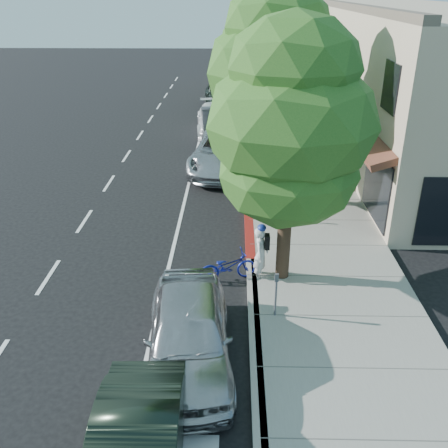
{
  "coord_description": "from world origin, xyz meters",
  "views": [
    {
      "loc": [
        -0.55,
        -14.89,
        8.01
      ],
      "look_at": [
        -0.86,
        -0.96,
        1.35
      ],
      "focal_mm": 40.0,
      "sensor_mm": 36.0,
      "label": 1
    }
  ],
  "objects_px": {
    "dark_suv_far": "(221,96)",
    "white_pickup": "(215,119)",
    "dark_sedan": "(217,124)",
    "near_car_a": "(189,333)",
    "cyclist": "(261,254)",
    "silver_suv": "(225,152)",
    "street_tree_4": "(257,43)",
    "bicycle": "(228,266)",
    "pedestrian": "(318,140)",
    "street_tree_0": "(290,127)",
    "street_tree_5": "(254,34)",
    "street_tree_3": "(260,51)",
    "street_tree_1": "(275,74)",
    "street_tree_2": "(266,72)"
  },
  "relations": [
    {
      "from": "street_tree_1",
      "to": "dark_sedan",
      "type": "bearing_deg",
      "value": 104.63
    },
    {
      "from": "street_tree_4",
      "to": "street_tree_5",
      "type": "bearing_deg",
      "value": 90.0
    },
    {
      "from": "street_tree_3",
      "to": "bicycle",
      "type": "bearing_deg",
      "value": -95.13
    },
    {
      "from": "bicycle",
      "to": "silver_suv",
      "type": "relative_size",
      "value": 0.27
    },
    {
      "from": "street_tree_0",
      "to": "dark_sedan",
      "type": "height_order",
      "value": "street_tree_0"
    },
    {
      "from": "dark_sedan",
      "to": "dark_suv_far",
      "type": "xyz_separation_m",
      "value": [
        -0.04,
        8.07,
        0.04
      ]
    },
    {
      "from": "street_tree_5",
      "to": "white_pickup",
      "type": "xyz_separation_m",
      "value": [
        -2.64,
        -13.0,
        -3.72
      ]
    },
    {
      "from": "dark_suv_far",
      "to": "white_pickup",
      "type": "bearing_deg",
      "value": -98.59
    },
    {
      "from": "street_tree_3",
      "to": "pedestrian",
      "type": "height_order",
      "value": "street_tree_3"
    },
    {
      "from": "cyclist",
      "to": "silver_suv",
      "type": "xyz_separation_m",
      "value": [
        -1.24,
        10.0,
        0.03
      ]
    },
    {
      "from": "street_tree_4",
      "to": "silver_suv",
      "type": "bearing_deg",
      "value": -97.71
    },
    {
      "from": "dark_suv_far",
      "to": "near_car_a",
      "type": "xyz_separation_m",
      "value": [
        0.04,
        -27.19,
        -0.06
      ]
    },
    {
      "from": "cyclist",
      "to": "bicycle",
      "type": "height_order",
      "value": "cyclist"
    },
    {
      "from": "street_tree_3",
      "to": "dark_suv_far",
      "type": "bearing_deg",
      "value": 114.45
    },
    {
      "from": "silver_suv",
      "to": "dark_sedan",
      "type": "height_order",
      "value": "silver_suv"
    },
    {
      "from": "dark_sedan",
      "to": "near_car_a",
      "type": "height_order",
      "value": "dark_sedan"
    },
    {
      "from": "street_tree_4",
      "to": "pedestrian",
      "type": "xyz_separation_m",
      "value": [
        2.77,
        -12.07,
        -3.48
      ]
    },
    {
      "from": "dark_sedan",
      "to": "bicycle",
      "type": "bearing_deg",
      "value": -92.39
    },
    {
      "from": "dark_sedan",
      "to": "dark_suv_far",
      "type": "height_order",
      "value": "dark_suv_far"
    },
    {
      "from": "street_tree_0",
      "to": "bicycle",
      "type": "distance_m",
      "value": 4.53
    },
    {
      "from": "street_tree_0",
      "to": "dark_sedan",
      "type": "distance_m",
      "value": 16.09
    },
    {
      "from": "street_tree_3",
      "to": "cyclist",
      "type": "height_order",
      "value": "street_tree_3"
    },
    {
      "from": "street_tree_0",
      "to": "silver_suv",
      "type": "xyz_separation_m",
      "value": [
        -1.89,
        10.0,
        -3.79
      ]
    },
    {
      "from": "pedestrian",
      "to": "street_tree_4",
      "type": "bearing_deg",
      "value": -80.41
    },
    {
      "from": "street_tree_3",
      "to": "dark_sedan",
      "type": "xyz_separation_m",
      "value": [
        -2.46,
        -2.57,
        -3.7
      ]
    },
    {
      "from": "bicycle",
      "to": "near_car_a",
      "type": "bearing_deg",
      "value": 150.28
    },
    {
      "from": "silver_suv",
      "to": "street_tree_0",
      "type": "bearing_deg",
      "value": -72.84
    },
    {
      "from": "street_tree_5",
      "to": "white_pickup",
      "type": "bearing_deg",
      "value": -101.47
    },
    {
      "from": "cyclist",
      "to": "near_car_a",
      "type": "bearing_deg",
      "value": 168.01
    },
    {
      "from": "street_tree_1",
      "to": "pedestrian",
      "type": "relative_size",
      "value": 5.09
    },
    {
      "from": "cyclist",
      "to": "silver_suv",
      "type": "distance_m",
      "value": 10.08
    },
    {
      "from": "street_tree_0",
      "to": "street_tree_2",
      "type": "relative_size",
      "value": 1.07
    },
    {
      "from": "dark_sedan",
      "to": "pedestrian",
      "type": "xyz_separation_m",
      "value": [
        5.24,
        -3.5,
        0.13
      ]
    },
    {
      "from": "silver_suv",
      "to": "white_pickup",
      "type": "distance_m",
      "value": 7.04
    },
    {
      "from": "street_tree_3",
      "to": "cyclist",
      "type": "distance_m",
      "value": 18.39
    },
    {
      "from": "street_tree_1",
      "to": "street_tree_5",
      "type": "bearing_deg",
      "value": 90.0
    },
    {
      "from": "street_tree_1",
      "to": "silver_suv",
      "type": "bearing_deg",
      "value": 115.34
    },
    {
      "from": "silver_suv",
      "to": "pedestrian",
      "type": "xyz_separation_m",
      "value": [
        4.67,
        1.93,
        0.07
      ]
    },
    {
      "from": "street_tree_4",
      "to": "bicycle",
      "type": "relative_size",
      "value": 4.19
    },
    {
      "from": "dark_suv_far",
      "to": "pedestrian",
      "type": "xyz_separation_m",
      "value": [
        5.28,
        -11.57,
        0.08
      ]
    },
    {
      "from": "street_tree_4",
      "to": "silver_suv",
      "type": "height_order",
      "value": "street_tree_4"
    },
    {
      "from": "street_tree_5",
      "to": "cyclist",
      "type": "distance_m",
      "value": 30.23
    },
    {
      "from": "street_tree_1",
      "to": "street_tree_4",
      "type": "relative_size",
      "value": 1.14
    },
    {
      "from": "street_tree_3",
      "to": "street_tree_5",
      "type": "height_order",
      "value": "street_tree_3"
    },
    {
      "from": "silver_suv",
      "to": "pedestrian",
      "type": "relative_size",
      "value": 3.94
    },
    {
      "from": "street_tree_1",
      "to": "street_tree_4",
      "type": "xyz_separation_m",
      "value": [
        0.0,
        18.0,
        -0.64
      ]
    },
    {
      "from": "dark_suv_far",
      "to": "silver_suv",
      "type": "bearing_deg",
      "value": -94.81
    },
    {
      "from": "street_tree_5",
      "to": "cyclist",
      "type": "bearing_deg",
      "value": -91.24
    },
    {
      "from": "white_pickup",
      "to": "near_car_a",
      "type": "relative_size",
      "value": 1.12
    },
    {
      "from": "street_tree_4",
      "to": "silver_suv",
      "type": "xyz_separation_m",
      "value": [
        -1.89,
        -14.0,
        -3.56
      ]
    }
  ]
}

